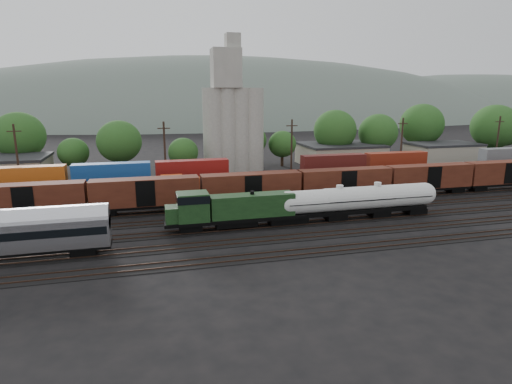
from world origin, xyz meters
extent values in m
plane|color=black|center=(0.00, 0.00, 0.00)|extent=(600.00, 600.00, 0.00)
cube|color=black|center=(0.00, -15.00, 0.04)|extent=(180.00, 3.20, 0.08)
cube|color=#382319|center=(0.00, -15.72, 0.12)|extent=(180.00, 0.08, 0.16)
cube|color=#382319|center=(0.00, -14.28, 0.12)|extent=(180.00, 0.08, 0.16)
cube|color=black|center=(0.00, -10.00, 0.04)|extent=(180.00, 3.20, 0.08)
cube|color=#382319|center=(0.00, -10.72, 0.12)|extent=(180.00, 0.08, 0.16)
cube|color=#382319|center=(0.00, -9.28, 0.12)|extent=(180.00, 0.08, 0.16)
cube|color=black|center=(0.00, -5.00, 0.04)|extent=(180.00, 3.20, 0.08)
cube|color=#382319|center=(0.00, -5.72, 0.12)|extent=(180.00, 0.08, 0.16)
cube|color=#382319|center=(0.00, -4.28, 0.12)|extent=(180.00, 0.08, 0.16)
cube|color=black|center=(0.00, 0.00, 0.04)|extent=(180.00, 3.20, 0.08)
cube|color=#382319|center=(0.00, -0.72, 0.12)|extent=(180.00, 0.08, 0.16)
cube|color=#382319|center=(0.00, 0.72, 0.12)|extent=(180.00, 0.08, 0.16)
cube|color=black|center=(0.00, 5.00, 0.04)|extent=(180.00, 3.20, 0.08)
cube|color=#382319|center=(0.00, 4.28, 0.12)|extent=(180.00, 0.08, 0.16)
cube|color=#382319|center=(0.00, 5.72, 0.12)|extent=(180.00, 0.08, 0.16)
cube|color=black|center=(0.00, 10.00, 0.04)|extent=(180.00, 3.20, 0.08)
cube|color=#382319|center=(0.00, 9.28, 0.12)|extent=(180.00, 0.08, 0.16)
cube|color=#382319|center=(0.00, 10.72, 0.12)|extent=(180.00, 0.08, 0.16)
cube|color=black|center=(0.00, 15.00, 0.04)|extent=(180.00, 3.20, 0.08)
cube|color=#382319|center=(0.00, 14.28, 0.12)|extent=(180.00, 0.08, 0.16)
cube|color=#382319|center=(0.00, 15.72, 0.12)|extent=(180.00, 0.08, 0.16)
cube|color=black|center=(-4.76, -5.00, 1.36)|extent=(17.90, 3.05, 0.42)
cube|color=black|center=(-4.76, -5.00, 0.88)|extent=(5.26, 2.32, 0.84)
cube|color=#173616|center=(-2.61, -5.00, 2.99)|extent=(10.74, 2.53, 2.84)
cube|color=#173616|center=(-10.13, -5.00, 3.31)|extent=(3.79, 3.05, 3.47)
cube|color=black|center=(-10.13, -5.00, 4.41)|extent=(3.90, 3.16, 0.95)
cube|color=#173616|center=(-12.64, -5.00, 2.52)|extent=(1.68, 2.53, 1.90)
cylinder|color=black|center=(-2.61, -5.00, 4.57)|extent=(0.53, 0.53, 0.53)
cube|color=black|center=(-10.49, -5.00, 0.67)|extent=(2.74, 2.11, 0.74)
cube|color=black|center=(0.97, -5.00, 0.67)|extent=(2.74, 2.11, 0.74)
cylinder|color=silver|center=(9.42, -5.00, 2.97)|extent=(14.69, 3.03, 3.03)
sphere|color=silver|center=(2.07, -5.00, 2.97)|extent=(3.03, 3.03, 3.03)
sphere|color=silver|center=(16.77, -5.00, 2.97)|extent=(3.03, 3.03, 3.03)
cylinder|color=silver|center=(9.42, -5.00, 4.69)|extent=(0.94, 0.94, 0.52)
cube|color=black|center=(9.42, -5.00, 2.97)|extent=(15.03, 3.17, 0.08)
cube|color=black|center=(9.42, -5.00, 1.30)|extent=(14.19, 2.30, 0.52)
cube|color=black|center=(3.41, -5.00, 0.67)|extent=(2.71, 2.09, 0.73)
cube|color=black|center=(15.43, -5.00, 0.67)|extent=(2.71, 2.09, 0.73)
cylinder|color=silver|center=(15.04, -5.00, 3.01)|extent=(14.95, 3.08, 3.08)
sphere|color=silver|center=(7.56, -5.00, 3.01)|extent=(3.08, 3.08, 3.08)
sphere|color=silver|center=(22.51, -5.00, 3.01)|extent=(3.08, 3.08, 3.08)
cylinder|color=silver|center=(15.04, -5.00, 4.77)|extent=(0.96, 0.96, 0.53)
cube|color=black|center=(15.04, -5.00, 3.01)|extent=(15.29, 3.23, 0.08)
cube|color=black|center=(15.04, -5.00, 1.31)|extent=(14.44, 2.34, 0.53)
cube|color=black|center=(8.92, -5.00, 0.68)|extent=(2.76, 2.12, 0.74)
cube|color=black|center=(21.15, -5.00, 0.68)|extent=(2.76, 2.12, 0.74)
cube|color=black|center=(-22.27, -10.00, 0.64)|extent=(2.55, 1.96, 0.69)
cube|color=black|center=(-6.67, 10.00, 1.22)|extent=(16.64, 2.68, 0.37)
cube|color=black|center=(-6.67, 10.00, 0.80)|extent=(4.62, 2.03, 0.74)
cube|color=#CF4312|center=(-4.67, 10.00, 2.65)|extent=(9.98, 2.22, 2.50)
cube|color=#CF4312|center=(-11.66, 10.00, 2.93)|extent=(3.33, 2.68, 3.05)
cube|color=black|center=(-11.66, 10.00, 3.90)|extent=(3.42, 2.77, 0.83)
cube|color=#CF4312|center=(-13.99, 10.00, 2.23)|extent=(1.48, 2.22, 1.66)
cylinder|color=black|center=(-4.67, 10.00, 4.04)|extent=(0.46, 0.46, 0.46)
cube|color=black|center=(-12.00, 10.00, 0.62)|extent=(2.40, 1.85, 0.65)
cube|color=black|center=(-1.35, 10.00, 0.62)|extent=(2.40, 1.85, 0.65)
cube|color=black|center=(-31.08, 5.00, 1.20)|extent=(15.00, 2.60, 0.40)
cube|color=#491D11|center=(-31.08, 5.00, 3.30)|extent=(15.00, 2.90, 3.80)
cube|color=black|center=(-15.68, 5.00, 1.20)|extent=(15.00, 2.60, 0.40)
cube|color=#491D11|center=(-15.68, 5.00, 3.30)|extent=(15.00, 2.90, 3.80)
cube|color=black|center=(-0.28, 5.00, 1.20)|extent=(15.00, 2.60, 0.40)
cube|color=#491D11|center=(-0.28, 5.00, 3.30)|extent=(15.00, 2.90, 3.80)
cube|color=black|center=(15.12, 5.00, 1.20)|extent=(15.00, 2.60, 0.40)
cube|color=#491D11|center=(15.12, 5.00, 3.30)|extent=(15.00, 2.90, 3.80)
cube|color=black|center=(30.52, 5.00, 1.20)|extent=(15.00, 2.60, 0.40)
cube|color=#491D11|center=(30.52, 5.00, 3.30)|extent=(15.00, 2.90, 3.80)
cube|color=black|center=(45.92, 5.00, 1.20)|extent=(15.00, 2.60, 0.40)
cube|color=#491D11|center=(45.92, 5.00, 3.30)|extent=(15.00, 2.90, 3.80)
cube|color=black|center=(0.00, 15.00, 0.50)|extent=(160.00, 2.60, 0.60)
cube|color=#571B14|center=(-33.55, 15.00, 2.10)|extent=(12.00, 2.40, 2.60)
cube|color=#BB5113|center=(-33.55, 15.00, 4.70)|extent=(12.00, 2.40, 2.60)
cube|color=#C96914|center=(-20.75, 15.00, 2.10)|extent=(12.00, 2.40, 2.60)
cube|color=navy|center=(-20.75, 15.00, 4.70)|extent=(12.00, 2.40, 2.60)
cube|color=#CB5014|center=(-7.95, 15.00, 2.10)|extent=(12.00, 2.40, 2.60)
cube|color=maroon|center=(-7.95, 15.00, 4.70)|extent=(12.00, 2.40, 2.60)
cube|color=#481411|center=(4.85, 15.00, 2.10)|extent=(12.00, 2.40, 2.60)
cube|color=maroon|center=(17.65, 15.00, 2.10)|extent=(12.00, 2.40, 2.60)
cube|color=#4C1411|center=(17.65, 15.00, 4.70)|extent=(12.00, 2.40, 2.60)
cube|color=#CB6014|center=(30.45, 15.00, 2.10)|extent=(12.00, 2.40, 2.60)
cube|color=maroon|center=(30.45, 15.00, 4.70)|extent=(12.00, 2.40, 2.60)
cube|color=slate|center=(43.25, 15.00, 2.10)|extent=(12.00, 2.40, 2.60)
cube|color=navy|center=(56.05, 15.00, 2.10)|extent=(12.00, 2.40, 2.60)
cube|color=#5D6063|center=(56.05, 15.00, 4.70)|extent=(12.00, 2.40, 2.60)
cylinder|color=#A19F94|center=(-1.00, 36.00, 9.00)|extent=(4.40, 4.40, 18.00)
cylinder|color=#A19F94|center=(2.00, 36.00, 9.00)|extent=(4.40, 4.40, 18.00)
cylinder|color=#A19F94|center=(5.00, 36.00, 9.00)|extent=(4.40, 4.40, 18.00)
cylinder|color=#A19F94|center=(8.00, 36.00, 9.00)|extent=(4.40, 4.40, 18.00)
cube|color=#A19F94|center=(2.00, 36.00, 22.00)|extent=(6.00, 5.00, 8.00)
cube|color=#A19F94|center=(3.50, 36.00, 27.00)|extent=(3.00, 3.00, 4.00)
cube|color=#9E937F|center=(30.00, 38.00, 2.30)|extent=(18.00, 14.00, 4.60)
cube|color=#232326|center=(30.00, 38.00, 4.85)|extent=(18.36, 14.28, 0.50)
cube|color=#9E937F|center=(55.00, 33.00, 2.30)|extent=(16.00, 10.00, 4.60)
cube|color=#232326|center=(55.00, 33.00, 4.85)|extent=(16.32, 10.20, 0.50)
cylinder|color=black|center=(-40.57, 42.74, 1.90)|extent=(0.70, 0.70, 3.79)
ellipsoid|color=#2B5921|center=(-40.57, 42.74, 8.27)|extent=(10.30, 10.30, 9.76)
cylinder|color=black|center=(-29.76, 38.16, 1.15)|extent=(0.70, 0.70, 2.30)
ellipsoid|color=#2B5921|center=(-29.76, 38.16, 5.01)|extent=(6.24, 6.24, 5.91)
cylinder|color=black|center=(-20.47, 35.72, 1.66)|extent=(0.70, 0.70, 3.33)
ellipsoid|color=#2B5921|center=(-20.47, 35.72, 7.25)|extent=(9.03, 9.03, 8.56)
cylinder|color=black|center=(-7.82, 32.93, 1.14)|extent=(0.70, 0.70, 2.29)
ellipsoid|color=#2B5921|center=(-7.82, 32.93, 4.99)|extent=(6.21, 6.21, 5.89)
cylinder|color=black|center=(8.30, 40.73, 1.43)|extent=(0.70, 0.70, 2.85)
ellipsoid|color=#2B5921|center=(8.30, 40.73, 6.22)|extent=(7.74, 7.74, 7.34)
cylinder|color=black|center=(15.82, 39.48, 1.20)|extent=(0.70, 0.70, 2.41)
ellipsoid|color=#2B5921|center=(15.82, 39.48, 5.25)|extent=(6.54, 6.54, 6.19)
cylinder|color=black|center=(28.94, 39.16, 1.88)|extent=(0.70, 0.70, 3.77)
ellipsoid|color=#2B5921|center=(28.94, 39.16, 8.21)|extent=(10.22, 10.22, 9.69)
cylinder|color=black|center=(39.73, 37.75, 1.74)|extent=(0.70, 0.70, 3.47)
ellipsoid|color=#2B5921|center=(39.73, 37.75, 7.56)|extent=(9.42, 9.42, 8.92)
cylinder|color=black|center=(54.41, 41.49, 2.06)|extent=(0.70, 0.70, 4.11)
ellipsoid|color=#2B5921|center=(54.41, 41.49, 8.96)|extent=(11.16, 11.16, 10.58)
cylinder|color=black|center=(67.78, 31.47, 2.05)|extent=(0.70, 0.70, 4.10)
ellipsoid|color=#2B5921|center=(67.78, 31.47, 8.92)|extent=(11.12, 11.12, 10.53)
cylinder|color=black|center=(75.93, 36.80, 1.86)|extent=(0.70, 0.70, 3.72)
ellipsoid|color=#2B5921|center=(75.93, 36.80, 8.10)|extent=(10.09, 10.09, 9.56)
cylinder|color=black|center=(-36.00, 22.00, 6.00)|extent=(0.36, 0.36, 12.00)
cube|color=black|center=(-36.00, 22.00, 10.80)|extent=(2.20, 0.18, 0.18)
cylinder|color=black|center=(-12.00, 22.00, 6.00)|extent=(0.36, 0.36, 12.00)
cube|color=black|center=(-12.00, 22.00, 10.80)|extent=(2.20, 0.18, 0.18)
cylinder|color=black|center=(12.00, 22.00, 6.00)|extent=(0.36, 0.36, 12.00)
cube|color=black|center=(12.00, 22.00, 10.80)|extent=(2.20, 0.18, 0.18)
cylinder|color=black|center=(36.00, 22.00, 6.00)|extent=(0.36, 0.36, 12.00)
cube|color=black|center=(36.00, 22.00, 10.80)|extent=(2.20, 0.18, 0.18)
cylinder|color=black|center=(60.00, 22.00, 6.00)|extent=(0.36, 0.36, 12.00)
cube|color=black|center=(60.00, 22.00, 10.80)|extent=(2.20, 0.18, 0.18)
ellipsoid|color=#59665B|center=(40.00, 260.00, -22.75)|extent=(520.00, 286.00, 130.00)
ellipsoid|color=#59665B|center=(260.00, 260.00, -17.50)|extent=(400.00, 220.00, 100.00)
camera|label=1|loc=(-15.35, -55.92, 16.85)|focal=30.00mm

